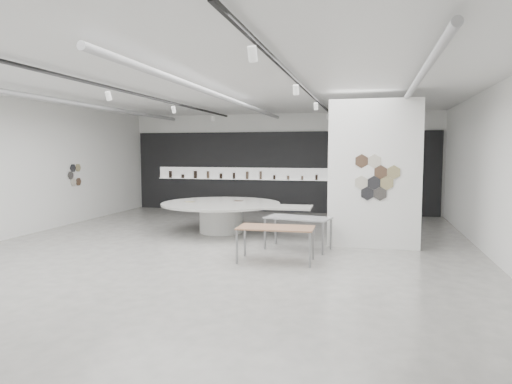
% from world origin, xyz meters
% --- Properties ---
extents(room, '(12.02, 14.02, 3.82)m').
position_xyz_m(room, '(-0.09, -0.00, 2.07)').
color(room, '#A09E97').
rests_on(room, ground).
extents(back_wall_display, '(11.80, 0.27, 3.10)m').
position_xyz_m(back_wall_display, '(-0.08, 6.93, 1.54)').
color(back_wall_display, black).
rests_on(back_wall_display, ground).
extents(partition_column, '(2.20, 0.38, 3.60)m').
position_xyz_m(partition_column, '(3.50, 1.00, 1.80)').
color(partition_column, white).
rests_on(partition_column, ground).
extents(display_island, '(4.48, 3.55, 0.88)m').
position_xyz_m(display_island, '(-0.70, 2.04, 0.57)').
color(display_island, white).
rests_on(display_island, ground).
extents(sample_table_wood, '(1.63, 0.86, 0.75)m').
position_xyz_m(sample_table_wood, '(1.49, -1.05, 0.70)').
color(sample_table_wood, '#93674C').
rests_on(sample_table_wood, ground).
extents(sample_table_stone, '(1.64, 1.03, 0.78)m').
position_xyz_m(sample_table_stone, '(1.76, 0.30, 0.71)').
color(sample_table_stone, gray).
rests_on(sample_table_stone, ground).
extents(kitchen_counter, '(1.63, 0.67, 1.27)m').
position_xyz_m(kitchen_counter, '(3.49, 6.53, 0.46)').
color(kitchen_counter, white).
rests_on(kitchen_counter, ground).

